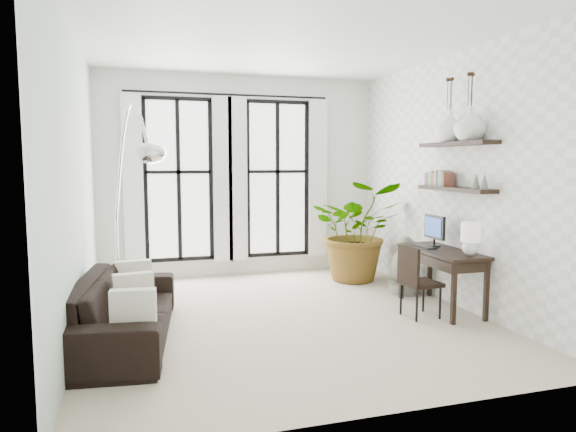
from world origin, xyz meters
name	(u,v)px	position (x,y,z in m)	size (l,w,h in m)	color
floor	(284,317)	(0.00, 0.00, 0.00)	(5.00, 5.00, 0.00)	#C3B59B
ceiling	(284,40)	(0.00, 0.00, 3.20)	(5.00, 5.00, 0.00)	white
wall_left	(75,184)	(-2.25, 0.00, 1.60)	(5.00, 5.00, 0.00)	silver
wall_right	(452,180)	(2.25, 0.00, 1.60)	(5.00, 5.00, 0.00)	white
wall_back	(241,176)	(0.00, 2.50, 1.60)	(4.50, 4.50, 0.00)	white
windows	(230,179)	(-0.20, 2.43, 1.56)	(3.26, 0.13, 2.65)	white
wall_shelves	(454,170)	(2.11, -0.22, 1.73)	(0.25, 1.30, 0.60)	black
sofa	(124,309)	(-1.80, -0.32, 0.33)	(2.27, 0.89, 0.66)	black
throw_pillows	(134,292)	(-1.70, -0.32, 0.50)	(0.40, 1.52, 0.40)	silver
plant	(358,231)	(1.63, 1.51, 0.77)	(1.39, 1.21, 1.55)	#2D7228
desk	(444,254)	(1.95, -0.31, 0.71)	(0.54, 1.27, 1.15)	black
desk_chair	(415,277)	(1.47, -0.47, 0.49)	(0.43, 0.43, 0.85)	black
arc_lamp	(130,153)	(-1.70, 0.46, 1.93)	(0.75, 1.83, 2.49)	silver
buddha	(405,269)	(1.94, 0.59, 0.34)	(0.45, 0.45, 0.80)	slate
vase_a	(470,124)	(2.11, -0.51, 2.27)	(0.37, 0.37, 0.38)	white
vase_b	(450,127)	(2.11, -0.11, 2.27)	(0.37, 0.37, 0.38)	white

